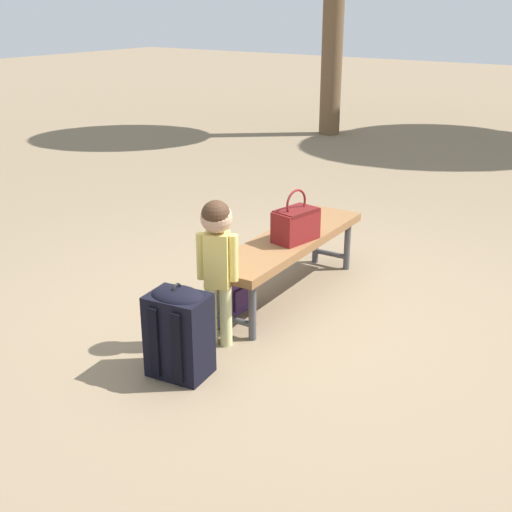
% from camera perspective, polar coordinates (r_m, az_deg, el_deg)
% --- Properties ---
extents(ground_plane, '(40.00, 40.00, 0.00)m').
position_cam_1_polar(ground_plane, '(4.52, 2.37, -5.44)').
color(ground_plane, '#7F6B51').
rests_on(ground_plane, ground).
extents(park_bench, '(1.62, 0.47, 0.45)m').
position_cam_1_polar(park_bench, '(4.72, 2.81, 0.95)').
color(park_bench, brown).
rests_on(park_bench, ground).
extents(handbag, '(0.35, 0.23, 0.37)m').
position_cam_1_polar(handbag, '(4.60, 3.42, 2.82)').
color(handbag, maroon).
rests_on(handbag, park_bench).
extents(child_standing, '(0.19, 0.23, 0.94)m').
position_cam_1_polar(child_standing, '(3.96, -3.35, 0.45)').
color(child_standing, '#CCCC8C').
rests_on(child_standing, ground).
extents(backpack_large, '(0.33, 0.37, 0.56)m').
position_cam_1_polar(backpack_large, '(3.80, -6.59, -6.24)').
color(backpack_large, black).
rests_on(backpack_large, ground).
extents(backpack_small, '(0.23, 0.21, 0.38)m').
position_cam_1_polar(backpack_small, '(4.57, -2.15, -2.54)').
color(backpack_small, '#4C2D66').
rests_on(backpack_small, ground).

